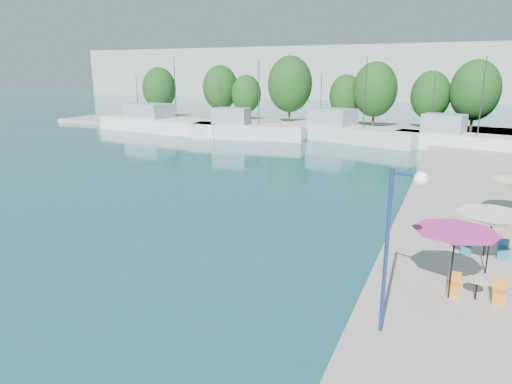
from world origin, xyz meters
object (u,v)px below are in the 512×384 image
at_px(trawler_01, 163,124).
at_px(trawler_03, 347,132).
at_px(trawler_02, 245,130).
at_px(street_lamp, 399,223).
at_px(umbrella_pink, 455,238).
at_px(trawler_04, 459,141).
at_px(umbrella_white, 493,220).

distance_m(trawler_01, trawler_03, 26.16).
xyz_separation_m(trawler_02, street_lamp, (23.45, -39.89, 3.02)).
bearing_deg(umbrella_pink, street_lamp, -115.85).
height_order(trawler_04, umbrella_pink, trawler_04).
distance_m(trawler_02, umbrella_white, 43.00).
distance_m(trawler_01, trawler_04, 38.83).
bearing_deg(trawler_04, trawler_01, -167.19).
xyz_separation_m(trawler_01, trawler_03, (26.13, 1.31, 0.00)).
relative_size(trawler_03, street_lamp, 3.63).
relative_size(trawler_02, trawler_04, 1.04).
relative_size(trawler_04, umbrella_white, 5.34).
height_order(umbrella_white, street_lamp, street_lamp).
bearing_deg(trawler_01, trawler_02, 1.11).
bearing_deg(trawler_04, umbrella_pink, -75.74).
xyz_separation_m(trawler_01, umbrella_white, (40.05, -35.84, 1.72)).
bearing_deg(trawler_01, umbrella_white, -33.25).
bearing_deg(trawler_01, umbrella_pink, -36.25).
xyz_separation_m(trawler_02, umbrella_white, (26.24, -34.03, 1.72)).
relative_size(trawler_02, umbrella_white, 5.53).
distance_m(trawler_01, trawler_02, 13.93).
bearing_deg(street_lamp, umbrella_pink, 80.16).
xyz_separation_m(trawler_03, street_lamp, (11.14, -43.01, 3.02)).
relative_size(trawler_04, street_lamp, 2.86).
relative_size(trawler_02, street_lamp, 2.96).
relative_size(trawler_01, trawler_04, 1.51).
relative_size(trawler_03, trawler_04, 1.27).
bearing_deg(street_lamp, trawler_01, 147.79).
bearing_deg(trawler_02, umbrella_white, -59.23).
xyz_separation_m(trawler_04, umbrella_white, (1.23, -34.82, 1.72)).
distance_m(trawler_01, street_lamp, 56.00).
relative_size(trawler_01, umbrella_white, 8.08).
height_order(trawler_03, umbrella_white, trawler_03).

